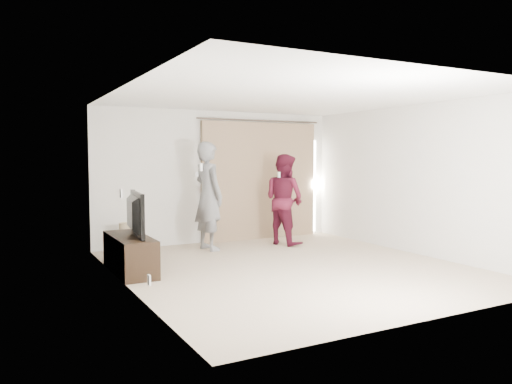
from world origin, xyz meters
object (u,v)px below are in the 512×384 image
at_px(tv, 129,214).
at_px(person_man, 209,196).
at_px(tv_console, 130,254).
at_px(person_woman, 284,199).

relative_size(tv, person_man, 0.57).
relative_size(tv_console, person_woman, 0.81).
xyz_separation_m(tv_console, person_man, (1.72, 1.13, 0.71)).
xyz_separation_m(tv, person_man, (1.72, 1.13, 0.12)).
bearing_deg(tv, person_man, -49.33).
relative_size(tv, person_woman, 0.64).
distance_m(tv_console, person_man, 2.18).
bearing_deg(tv_console, tv, 90.00).
bearing_deg(person_man, tv, -146.61).
bearing_deg(person_man, tv_console, -146.61).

